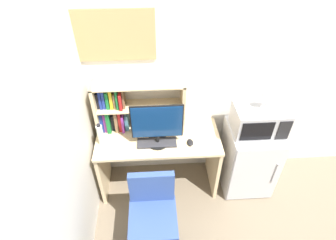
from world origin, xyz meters
TOP-DOWN VIEW (x-y plane):
  - wall_back at (0.40, 0.02)m, footprint 6.40×0.04m
  - desk at (-0.92, -0.28)m, footprint 1.26×0.56m
  - hutch_bookshelf at (-1.24, -0.10)m, footprint 0.89×0.22m
  - monitor at (-0.93, -0.35)m, footprint 0.50×0.22m
  - keyboard at (-0.93, -0.37)m, footprint 0.39×0.14m
  - computer_mouse at (-0.60, -0.39)m, footprint 0.06×0.10m
  - water_bottle at (-1.48, -0.33)m, footprint 0.06×0.06m
  - mini_fridge at (0.07, -0.32)m, footprint 0.53×0.53m
  - microwave at (0.07, -0.31)m, footprint 0.50×0.34m
  - desk_fan at (0.11, -0.32)m, footprint 0.14×0.11m
  - desk_chair at (-1.00, -0.96)m, footprint 0.49×0.49m
  - wall_corkboard at (-1.26, -0.01)m, footprint 0.70×0.02m

SIDE VIEW (x-z plane):
  - desk_chair at x=-1.00m, z-range -0.05..0.78m
  - mini_fridge at x=0.07m, z-range 0.00..0.82m
  - desk at x=-0.92m, z-range 0.15..0.89m
  - keyboard at x=-0.93m, z-range 0.74..0.76m
  - computer_mouse at x=-0.60m, z-range 0.74..0.77m
  - water_bottle at x=-1.48m, z-range 0.74..0.98m
  - microwave at x=0.07m, z-range 0.82..1.10m
  - monitor at x=-0.93m, z-range 0.76..1.21m
  - hutch_bookshelf at x=-1.24m, z-range 0.75..1.30m
  - desk_fan at x=0.11m, z-range 1.10..1.32m
  - wall_back at x=0.40m, z-range 0.00..2.60m
  - wall_corkboard at x=-1.26m, z-range 1.49..1.95m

